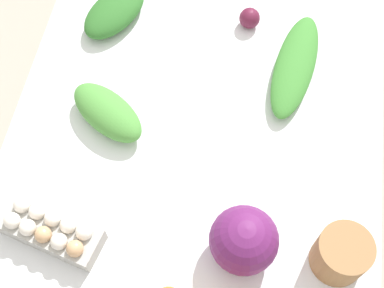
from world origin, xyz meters
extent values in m
plane|color=#B2A899|center=(0.00, 0.00, 0.00)|extent=(8.00, 8.00, 0.00)
cube|color=silver|center=(0.00, 0.00, 0.72)|extent=(1.37, 1.07, 0.03)
cylinder|color=olive|center=(0.63, -0.47, 0.35)|extent=(0.06, 0.06, 0.70)
cylinder|color=olive|center=(0.63, 0.47, 0.35)|extent=(0.06, 0.06, 0.70)
sphere|color=#601E5B|center=(-0.27, -0.17, 0.82)|extent=(0.17, 0.17, 0.17)
cube|color=#A8A8A3|center=(-0.32, 0.31, 0.76)|extent=(0.16, 0.28, 0.06)
sphere|color=white|center=(-0.32, 0.41, 0.80)|extent=(0.04, 0.04, 0.04)
sphere|color=white|center=(-0.33, 0.36, 0.80)|extent=(0.04, 0.04, 0.04)
sphere|color=tan|center=(-0.34, 0.32, 0.80)|extent=(0.04, 0.04, 0.04)
sphere|color=white|center=(-0.35, 0.27, 0.80)|extent=(0.04, 0.04, 0.04)
sphere|color=tan|center=(-0.36, 0.23, 0.80)|extent=(0.04, 0.04, 0.04)
sphere|color=white|center=(-0.27, 0.39, 0.80)|extent=(0.04, 0.04, 0.04)
sphere|color=white|center=(-0.28, 0.35, 0.80)|extent=(0.04, 0.04, 0.04)
sphere|color=white|center=(-0.29, 0.31, 0.80)|extent=(0.04, 0.04, 0.04)
sphere|color=white|center=(-0.30, 0.26, 0.80)|extent=(0.04, 0.04, 0.04)
sphere|color=white|center=(-0.31, 0.22, 0.80)|extent=(0.04, 0.04, 0.04)
cylinder|color=#997047|center=(-0.26, -0.42, 0.79)|extent=(0.14, 0.14, 0.12)
ellipsoid|color=#2D6B28|center=(0.42, 0.32, 0.77)|extent=(0.29, 0.23, 0.07)
ellipsoid|color=#4C933D|center=(0.05, 0.25, 0.78)|extent=(0.24, 0.28, 0.09)
ellipsoid|color=#3D8433|center=(0.31, -0.26, 0.76)|extent=(0.40, 0.17, 0.06)
sphere|color=#5B1933|center=(0.47, -0.11, 0.77)|extent=(0.07, 0.07, 0.07)
camera|label=1|loc=(-0.68, -0.11, 2.09)|focal=50.00mm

